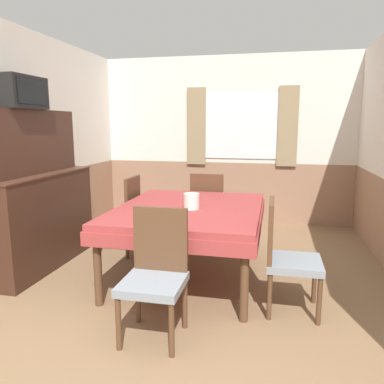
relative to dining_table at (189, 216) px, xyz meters
name	(u,v)px	position (x,y,z in m)	size (l,w,h in m)	color
wall_back	(227,140)	(0.07, 2.39, 0.68)	(4.32, 0.10, 2.60)	white
wall_left	(27,147)	(-1.93, 0.18, 0.66)	(0.05, 4.78, 2.60)	white
dining_table	(189,216)	(0.00, 0.00, 0.00)	(1.44, 1.77, 0.74)	#9E3838
chair_head_window	(208,207)	(0.00, 1.10, -0.14)	(0.44, 0.44, 0.94)	brown
chair_head_near	(156,270)	(0.00, -1.10, -0.14)	(0.44, 0.44, 0.94)	brown
chair_right_near	(285,254)	(0.94, -0.53, -0.14)	(0.44, 0.44, 0.94)	brown
chair_left_far	(123,213)	(-0.94, 0.53, -0.14)	(0.44, 0.44, 0.94)	brown
sideboard	(38,201)	(-1.68, -0.06, 0.09)	(0.46, 1.53, 1.70)	#3D2319
tv	(20,92)	(-1.67, -0.22, 1.23)	(0.29, 0.55, 0.32)	black
vase	(191,201)	(0.04, -0.10, 0.18)	(0.15, 0.15, 0.15)	silver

